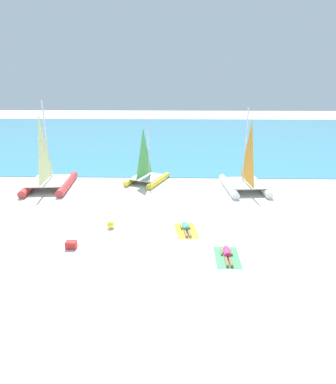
{
  "coord_description": "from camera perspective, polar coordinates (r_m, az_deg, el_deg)",
  "views": [
    {
      "loc": [
        0.5,
        -12.69,
        7.65
      ],
      "look_at": [
        0.0,
        5.54,
        1.2
      ],
      "focal_mm": 30.12,
      "sensor_mm": 36.0,
      "label": 1
    }
  ],
  "objects": [
    {
      "name": "sailboat_red",
      "position": [
        25.08,
        -20.39,
        2.69
      ],
      "size": [
        3.45,
        5.02,
        6.22
      ],
      "rotation": [
        0.0,
        0.0,
        0.09
      ],
      "color": "#CC3838",
      "rests_on": "ground"
    },
    {
      "name": "cooler_box",
      "position": [
        16.18,
        -16.77,
        -8.93
      ],
      "size": [
        0.5,
        0.36,
        0.36
      ],
      "primitive_type": "cube",
      "color": "red",
      "rests_on": "ground"
    },
    {
      "name": "ground_plane",
      "position": [
        23.95,
        0.29,
        0.85
      ],
      "size": [
        120.0,
        120.0,
        0.0
      ],
      "primitive_type": "plane",
      "color": "white"
    },
    {
      "name": "sailboat_yellow",
      "position": [
        24.99,
        -3.83,
        3.3
      ],
      "size": [
        3.46,
        4.22,
        4.74
      ],
      "rotation": [
        0.0,
        0.0,
        -0.36
      ],
      "color": "yellow",
      "rests_on": "ground"
    },
    {
      "name": "towel_right",
      "position": [
        15.09,
        10.44,
        -11.32
      ],
      "size": [
        1.13,
        1.92,
        0.01
      ],
      "primitive_type": "cube",
      "rotation": [
        0.0,
        0.0,
        -0.02
      ],
      "color": "#4CB266",
      "rests_on": "ground"
    },
    {
      "name": "sunbather_left",
      "position": [
        17.26,
        3.21,
        -6.38
      ],
      "size": [
        0.61,
        1.57,
        0.3
      ],
      "rotation": [
        0.0,
        0.0,
        0.13
      ],
      "color": "#3FB28C",
      "rests_on": "towel_left"
    },
    {
      "name": "sailboat_white",
      "position": [
        23.83,
        13.51,
        2.36
      ],
      "size": [
        3.17,
        4.63,
        5.76
      ],
      "rotation": [
        0.0,
        0.0,
        0.08
      ],
      "color": "white",
      "rests_on": "ground"
    },
    {
      "name": "sunbather_right",
      "position": [
        15.08,
        10.44,
        -10.78
      ],
      "size": [
        0.55,
        1.56,
        0.3
      ],
      "rotation": [
        0.0,
        0.0,
        -0.02
      ],
      "color": "#D83372",
      "rests_on": "towel_right"
    },
    {
      "name": "beach_ball",
      "position": [
        17.72,
        -10.12,
        -5.7
      ],
      "size": [
        0.4,
        0.4,
        0.4
      ],
      "primitive_type": "sphere",
      "color": "yellow",
      "rests_on": "ground"
    },
    {
      "name": "ocean_water",
      "position": [
        45.65,
        0.93,
        9.86
      ],
      "size": [
        120.0,
        40.0,
        0.05
      ],
      "primitive_type": "cube",
      "color": "teal",
      "rests_on": "ground"
    },
    {
      "name": "towel_left",
      "position": [
        17.26,
        3.23,
        -6.85
      ],
      "size": [
        1.33,
        2.02,
        0.01
      ],
      "primitive_type": "cube",
      "rotation": [
        0.0,
        0.0,
        0.13
      ],
      "color": "yellow",
      "rests_on": "ground"
    }
  ]
}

